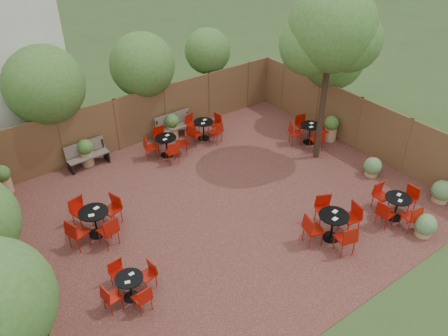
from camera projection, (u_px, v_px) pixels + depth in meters
ground at (223, 207)px, 14.19m from camera, size 80.00×80.00×0.00m
courtyard_paving at (223, 206)px, 14.19m from camera, size 12.00×10.00×0.02m
fence_back at (142, 117)px, 17.00m from camera, size 12.00×0.08×2.00m
fence_left at (13, 268)px, 10.66m from camera, size 0.08×10.00×2.00m
fence_right at (358, 123)px, 16.62m from camera, size 0.08×10.00×2.00m
overhang_foliage at (102, 111)px, 13.61m from camera, size 15.68×10.62×2.64m
courtyard_tree at (332, 34)px, 14.14m from camera, size 2.84×2.75×5.96m
park_bench_left at (87, 154)px, 15.85m from camera, size 1.45×0.52×0.88m
park_bench_right at (174, 125)px, 17.57m from camera, size 1.48×0.49×0.91m
bistro_tables at (238, 184)px, 14.40m from camera, size 10.23×8.77×0.94m
planters at (157, 144)px, 16.27m from camera, size 11.29×4.35×0.98m
low_shrubs at (415, 194)px, 14.16m from camera, size 2.44×3.41×0.70m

